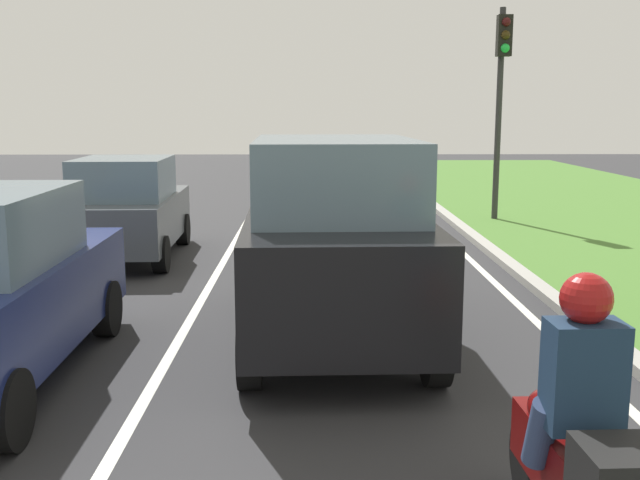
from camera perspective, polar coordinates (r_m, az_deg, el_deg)
name	(u,v)px	position (r m, az deg, el deg)	size (l,w,h in m)	color
ground_plane	(267,252)	(13.58, -4.14, -0.92)	(60.00, 60.00, 0.00)	#2D2D30
lane_line_center	(229,252)	(13.64, -7.08, -0.91)	(0.12, 32.00, 0.01)	silver
lane_line_right_edge	(461,251)	(13.84, 10.91, -0.85)	(0.12, 32.00, 0.01)	silver
curb_right	(488,248)	(13.94, 12.94, -0.61)	(0.24, 48.00, 0.12)	#9E9B93
car_suv_ahead	(334,238)	(8.22, 1.08, 0.14)	(2.08, 4.55, 2.28)	black
car_hatchback_far	(128,209)	(13.23, -14.72, 2.36)	(1.83, 3.75, 1.78)	#474C51
rider_person	(581,372)	(4.27, 19.65, -9.64)	(0.51, 0.41, 1.16)	#192D47
traffic_light_near_right	(501,77)	(17.51, 13.92, 12.18)	(0.32, 0.50, 4.86)	#2D2D2D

